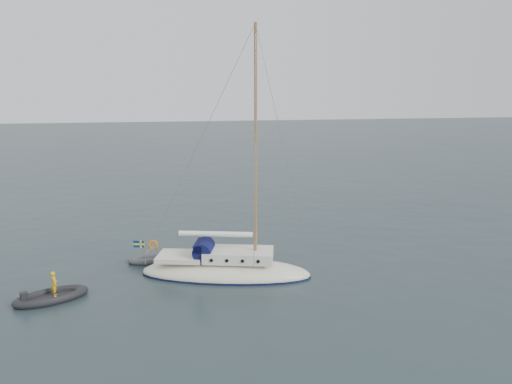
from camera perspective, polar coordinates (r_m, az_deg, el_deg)
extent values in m
plane|color=black|center=(29.60, 1.66, -8.51)|extent=(300.00, 300.00, 0.00)
ellipsoid|color=silver|center=(28.18, -3.49, -9.23)|extent=(9.42, 2.93, 1.57)
cube|color=silver|center=(27.94, -2.02, -7.05)|extent=(3.77, 1.99, 0.58)
cube|color=silver|center=(27.61, -8.71, -7.78)|extent=(2.51, 1.99, 0.26)
cylinder|color=#0B0F37|center=(27.57, -6.01, -6.73)|extent=(1.00, 1.73, 1.00)
cube|color=#0B0F37|center=(27.49, -6.45, -6.34)|extent=(0.47, 1.73, 0.42)
cylinder|color=olive|center=(26.85, -0.12, 5.30)|extent=(0.16, 0.16, 12.56)
cylinder|color=olive|center=(26.79, -0.13, 6.63)|extent=(0.05, 2.30, 0.05)
cylinder|color=olive|center=(27.41, -4.62, -5.00)|extent=(4.40, 0.10, 0.10)
cylinder|color=white|center=(27.39, -4.63, -4.89)|extent=(4.09, 0.29, 0.29)
cylinder|color=gray|center=(27.42, -12.25, -7.06)|extent=(0.04, 2.30, 0.04)
torus|color=orange|center=(28.01, -12.38, -6.66)|extent=(0.57, 0.10, 0.57)
cylinder|color=olive|center=(27.45, -13.01, -7.30)|extent=(0.03, 0.03, 0.94)
cube|color=navy|center=(27.36, -13.70, -6.70)|extent=(0.63, 0.02, 0.40)
cube|color=yellow|center=(27.36, -13.70, -6.70)|extent=(0.65, 0.03, 0.09)
cube|color=yellow|center=(27.36, -13.46, -6.69)|extent=(0.09, 0.03, 0.42)
cylinder|color=black|center=(28.68, -5.09, -6.60)|extent=(0.19, 0.06, 0.19)
cylinder|color=black|center=(26.79, -4.50, -7.90)|extent=(0.19, 0.06, 0.19)
cylinder|color=black|center=(28.79, -3.42, -6.50)|extent=(0.19, 0.06, 0.19)
cylinder|color=black|center=(26.91, -2.72, -7.79)|extent=(0.19, 0.06, 0.19)
cylinder|color=black|center=(28.93, -1.78, -6.40)|extent=(0.19, 0.06, 0.19)
cylinder|color=black|center=(27.06, -0.96, -7.67)|extent=(0.19, 0.06, 0.19)
cylinder|color=black|center=(29.09, -0.15, -6.29)|extent=(0.19, 0.06, 0.19)
cylinder|color=black|center=(27.24, 0.78, -7.54)|extent=(0.19, 0.06, 0.19)
cube|color=#4E4F53|center=(30.93, -11.95, -7.64)|extent=(1.66, 0.69, 0.10)
cube|color=black|center=(27.01, -22.35, -11.10)|extent=(2.24, 0.93, 0.11)
cube|color=black|center=(27.14, -24.96, -10.55)|extent=(0.33, 0.33, 0.56)
imported|color=gold|center=(26.74, -22.06, -9.76)|extent=(0.39, 0.52, 1.27)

